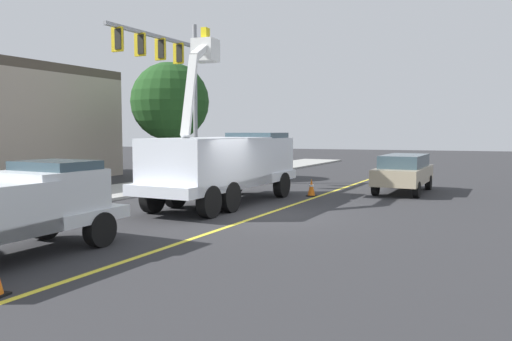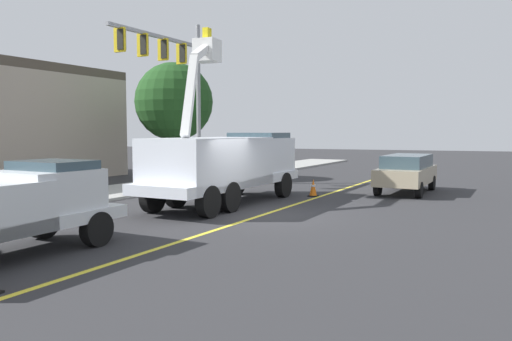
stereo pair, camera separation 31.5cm
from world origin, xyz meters
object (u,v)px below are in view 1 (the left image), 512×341
(utility_bucket_truck, at_px, (225,162))
(traffic_cone_mid_front, at_px, (311,188))
(service_pickup_truck, at_px, (1,208))
(traffic_signal_mast, at_px, (170,69))
(passing_minivan, at_px, (404,171))

(utility_bucket_truck, height_order, traffic_cone_mid_front, utility_bucket_truck)
(service_pickup_truck, bearing_deg, traffic_signal_mast, 14.51)
(traffic_cone_mid_front, bearing_deg, traffic_signal_mast, 83.87)
(service_pickup_truck, relative_size, traffic_signal_mast, 0.71)
(passing_minivan, relative_size, traffic_signal_mast, 0.61)
(service_pickup_truck, distance_m, passing_minivan, 17.02)
(utility_bucket_truck, relative_size, traffic_signal_mast, 1.03)
(utility_bucket_truck, xyz_separation_m, traffic_signal_mast, (4.05, 4.60, 4.10))
(utility_bucket_truck, distance_m, traffic_signal_mast, 7.37)
(utility_bucket_truck, bearing_deg, traffic_cone_mid_front, -38.01)
(passing_minivan, xyz_separation_m, traffic_cone_mid_front, (-2.74, 3.58, -0.61))
(service_pickup_truck, distance_m, traffic_cone_mid_front, 13.20)
(utility_bucket_truck, xyz_separation_m, service_pickup_truck, (-9.37, 1.13, -0.49))
(passing_minivan, bearing_deg, utility_bucket_truck, 134.41)
(service_pickup_truck, height_order, traffic_signal_mast, traffic_signal_mast)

